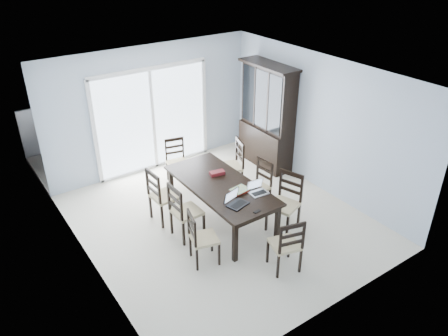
# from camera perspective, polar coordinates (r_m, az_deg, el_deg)

# --- Properties ---
(floor) EXTENTS (5.00, 5.00, 0.00)m
(floor) POSITION_cam_1_polar(r_m,az_deg,el_deg) (7.74, -0.42, -6.86)
(floor) COLOR silver
(floor) RESTS_ON ground
(ceiling) EXTENTS (5.00, 5.00, 0.00)m
(ceiling) POSITION_cam_1_polar(r_m,az_deg,el_deg) (6.59, -0.50, 11.91)
(ceiling) COLOR white
(ceiling) RESTS_ON back_wall
(back_wall) EXTENTS (4.50, 0.02, 2.60)m
(back_wall) POSITION_cam_1_polar(r_m,az_deg,el_deg) (9.07, -9.46, 7.60)
(back_wall) COLOR #ADBCCF
(back_wall) RESTS_ON floor
(wall_left) EXTENTS (0.02, 5.00, 2.60)m
(wall_left) POSITION_cam_1_polar(r_m,az_deg,el_deg) (6.25, -17.80, -3.62)
(wall_left) COLOR #ADBCCF
(wall_left) RESTS_ON floor
(wall_right) EXTENTS (0.02, 5.00, 2.60)m
(wall_right) POSITION_cam_1_polar(r_m,az_deg,el_deg) (8.42, 12.36, 5.65)
(wall_right) COLOR #ADBCCF
(wall_right) RESTS_ON floor
(balcony) EXTENTS (4.50, 2.00, 0.10)m
(balcony) POSITION_cam_1_polar(r_m,az_deg,el_deg) (10.45, -11.30, 2.24)
(balcony) COLOR gray
(balcony) RESTS_ON ground
(railing) EXTENTS (4.50, 0.06, 1.10)m
(railing) POSITION_cam_1_polar(r_m,az_deg,el_deg) (11.07, -13.77, 6.89)
(railing) COLOR #99999E
(railing) RESTS_ON balcony
(dining_table) EXTENTS (1.00, 2.20, 0.75)m
(dining_table) POSITION_cam_1_polar(r_m,az_deg,el_deg) (7.37, -0.44, -2.59)
(dining_table) COLOR black
(dining_table) RESTS_ON floor
(china_hutch) EXTENTS (0.50, 1.38, 2.20)m
(china_hutch) POSITION_cam_1_polar(r_m,az_deg,el_deg) (9.19, 5.64, 6.61)
(china_hutch) COLOR black
(china_hutch) RESTS_ON floor
(sliding_door) EXTENTS (2.52, 0.05, 2.18)m
(sliding_door) POSITION_cam_1_polar(r_m,az_deg,el_deg) (9.13, -9.29, 6.31)
(sliding_door) COLOR silver
(sliding_door) RESTS_ON floor
(chair_left_near) EXTENTS (0.48, 0.47, 1.03)m
(chair_left_near) POSITION_cam_1_polar(r_m,az_deg,el_deg) (6.56, -3.35, -8.48)
(chair_left_near) COLOR black
(chair_left_near) RESTS_ON floor
(chair_left_mid) EXTENTS (0.45, 0.44, 1.15)m
(chair_left_mid) POSITION_cam_1_polar(r_m,az_deg,el_deg) (7.04, -5.59, -5.02)
(chair_left_mid) COLOR black
(chair_left_mid) RESTS_ON floor
(chair_left_far) EXTENTS (0.47, 0.46, 1.16)m
(chair_left_far) POSITION_cam_1_polar(r_m,az_deg,el_deg) (7.48, -8.41, -2.95)
(chair_left_far) COLOR black
(chair_left_far) RESTS_ON floor
(chair_right_near) EXTENTS (0.57, 0.56, 1.17)m
(chair_right_near) POSITION_cam_1_polar(r_m,az_deg,el_deg) (7.34, 8.24, -3.57)
(chair_right_near) COLOR black
(chair_right_near) RESTS_ON floor
(chair_right_mid) EXTENTS (0.44, 0.43, 1.05)m
(chair_right_mid) POSITION_cam_1_polar(r_m,az_deg,el_deg) (7.87, 4.74, -1.52)
(chair_right_mid) COLOR black
(chair_right_mid) RESTS_ON floor
(chair_right_far) EXTENTS (0.56, 0.56, 1.17)m
(chair_right_far) POSITION_cam_1_polar(r_m,az_deg,el_deg) (8.39, 1.33, 1.09)
(chair_right_far) COLOR black
(chair_right_far) RESTS_ON floor
(chair_end_near) EXTENTS (0.49, 0.50, 1.07)m
(chair_end_near) POSITION_cam_1_polar(r_m,az_deg,el_deg) (6.43, 8.38, -9.38)
(chair_end_near) COLOR black
(chair_end_near) RESTS_ON floor
(chair_end_far) EXTENTS (0.47, 0.48, 1.04)m
(chair_end_far) POSITION_cam_1_polar(r_m,az_deg,el_deg) (8.73, -6.28, 1.57)
(chair_end_far) COLOR black
(chair_end_far) RESTS_ON floor
(laptop_dark) EXTENTS (0.37, 0.30, 0.22)m
(laptop_dark) POSITION_cam_1_polar(r_m,az_deg,el_deg) (6.76, 1.83, -4.45)
(laptop_dark) COLOR black
(laptop_dark) RESTS_ON dining_table
(laptop_silver) EXTENTS (0.31, 0.23, 0.21)m
(laptop_silver) POSITION_cam_1_polar(r_m,az_deg,el_deg) (7.07, 4.58, -2.99)
(laptop_silver) COLOR #BCBCBF
(laptop_silver) RESTS_ON dining_table
(book_stack) EXTENTS (0.31, 0.25, 0.05)m
(book_stack) POSITION_cam_1_polar(r_m,az_deg,el_deg) (7.11, 2.03, -2.94)
(book_stack) COLOR maroon
(book_stack) RESTS_ON dining_table
(cell_phone) EXTENTS (0.12, 0.06, 0.01)m
(cell_phone) POSITION_cam_1_polar(r_m,az_deg,el_deg) (6.65, 4.35, -5.67)
(cell_phone) COLOR black
(cell_phone) RESTS_ON dining_table
(game_box) EXTENTS (0.27, 0.17, 0.06)m
(game_box) POSITION_cam_1_polar(r_m,az_deg,el_deg) (7.59, -0.91, -0.66)
(game_box) COLOR #501018
(game_box) RESTS_ON dining_table
(hot_tub) EXTENTS (1.88, 1.68, 0.96)m
(hot_tub) POSITION_cam_1_polar(r_m,az_deg,el_deg) (10.17, -14.62, 4.40)
(hot_tub) COLOR brown
(hot_tub) RESTS_ON balcony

